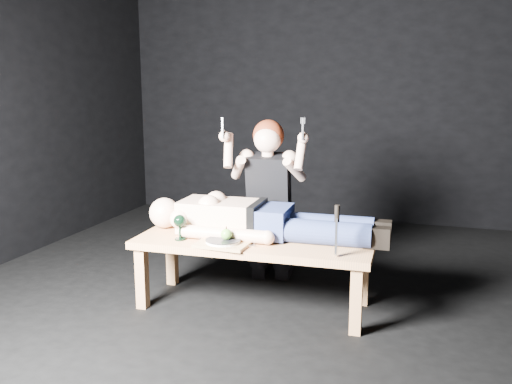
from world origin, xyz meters
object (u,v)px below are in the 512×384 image
at_px(serving_tray, 223,244).
at_px(carving_knife, 337,231).
at_px(table, 254,273).
at_px(lying_man, 265,216).
at_px(kneeling_woman, 271,199).
at_px(goblet, 180,227).

height_order(serving_tray, carving_knife, carving_knife).
relative_size(table, lying_man, 0.99).
relative_size(table, kneeling_woman, 1.24).
distance_m(lying_man, kneeling_woman, 0.42).
bearing_deg(carving_knife, kneeling_woman, 128.67).
xyz_separation_m(kneeling_woman, carving_knife, (0.60, -0.71, -0.01)).
relative_size(kneeling_woman, serving_tray, 3.82).
height_order(lying_man, kneeling_woman, kneeling_woman).
relative_size(lying_man, kneeling_woman, 1.25).
relative_size(lying_man, carving_knife, 5.03).
distance_m(lying_man, goblet, 0.55).
bearing_deg(carving_knife, lying_man, 148.69).
distance_m(table, kneeling_woman, 0.65).
height_order(table, kneeling_woman, kneeling_woman).
bearing_deg(goblet, serving_tray, -6.47).
bearing_deg(lying_man, goblet, -154.15).
xyz_separation_m(lying_man, serving_tray, (-0.18, -0.29, -0.12)).
distance_m(lying_man, serving_tray, 0.36).
xyz_separation_m(lying_man, kneeling_woman, (-0.08, 0.41, 0.03)).
height_order(kneeling_woman, goblet, kneeling_woman).
height_order(lying_man, goblet, lying_man).
xyz_separation_m(serving_tray, carving_knife, (0.70, -0.01, 0.14)).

